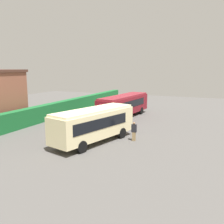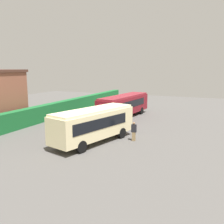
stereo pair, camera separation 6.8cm
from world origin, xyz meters
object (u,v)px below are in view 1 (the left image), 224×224
person_center (113,107)px  bus_maroon (124,105)px  person_left (134,131)px  traffic_cone (112,106)px  bus_cream (94,123)px

person_center → bus_maroon: bearing=116.7°
bus_maroon → person_left: size_ratio=6.07×
person_left → traffic_cone: 19.20m
bus_cream → person_left: (1.91, -3.11, -0.84)m
bus_cream → bus_maroon: bearing=22.8°
person_left → traffic_cone: (16.69, 9.46, -0.63)m
person_center → person_left: bearing=94.4°
person_left → person_center: size_ratio=0.94×
person_center → bus_cream: bearing=79.4°
bus_cream → bus_maroon: (11.76, 1.64, -0.04)m
bus_maroon → bus_cream: bearing=-165.9°
person_left → person_center: (11.59, 7.16, 0.08)m
bus_maroon → person_center: 3.06m
bus_cream → traffic_cone: bearing=33.7°
bus_cream → bus_maroon: size_ratio=0.84×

